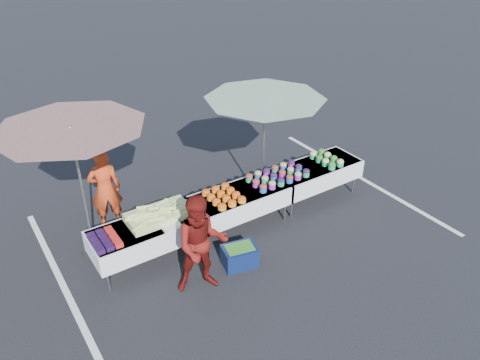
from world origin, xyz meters
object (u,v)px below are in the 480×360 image
table_right (315,173)px  umbrella_right (265,108)px  table_left (148,233)px  table_center (240,200)px  vendor (105,189)px  umbrella_left (72,139)px  storage_bin (240,256)px  customer (202,245)px

table_right → umbrella_right: 1.81m
table_left → umbrella_right: umbrella_right is taller
table_center → vendor: 2.43m
umbrella_right → table_center: bearing=-153.4°
table_right → umbrella_left: size_ratio=0.74×
storage_bin → table_left: bearing=155.8°
table_left → vendor: bearing=97.7°
umbrella_right → table_right: bearing=-21.8°
table_center → storage_bin: 1.15m
table_right → umbrella_right: size_ratio=0.75×
umbrella_right → storage_bin: (-1.40, -1.30, -1.85)m
table_left → storage_bin: bearing=-36.8°
table_right → umbrella_right: (-1.00, 0.40, 1.46)m
customer → storage_bin: 0.99m
vendor → storage_bin: (1.38, -2.28, -0.59)m
table_right → storage_bin: (-2.40, -0.90, -0.40)m
table_left → table_right: 3.60m
umbrella_left → umbrella_right: 3.33m
table_left → umbrella_right: 3.01m
umbrella_right → table_left: bearing=-171.3°
table_right → customer: (-3.16, -1.01, 0.24)m
table_center → vendor: bearing=145.0°
umbrella_left → umbrella_right: umbrella_left is taller
table_left → table_center: same height
table_center → umbrella_left: (-2.50, 0.80, 1.55)m
table_center → table_right: (1.80, 0.00, 0.00)m
vendor → table_left: bearing=109.1°
storage_bin → customer: bearing=-158.9°
table_center → umbrella_left: umbrella_left is taller
table_left → table_right: size_ratio=1.00×
customer → table_right: bearing=38.3°
vendor → storage_bin: size_ratio=2.48×
table_center → umbrella_left: bearing=162.3°
table_right → vendor: (-3.79, 1.39, 0.19)m
vendor → umbrella_left: umbrella_left is taller
customer → storage_bin: customer is taller
vendor → storage_bin: 2.74m
table_left → storage_bin: table_left is taller
table_center → customer: 1.71m
storage_bin → umbrella_left: bearing=150.8°
table_right → vendor: 4.04m
vendor → customer: customer is taller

